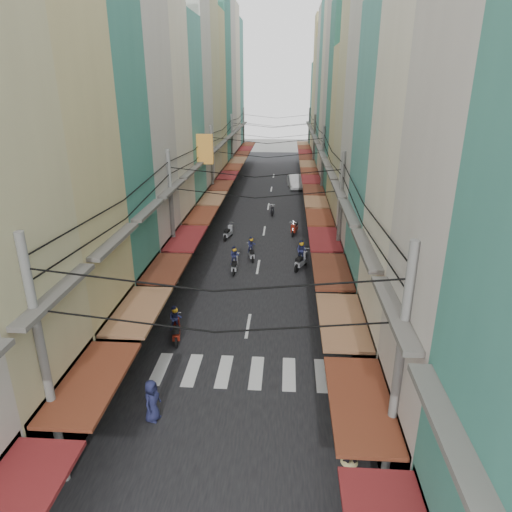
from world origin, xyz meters
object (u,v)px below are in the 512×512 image
at_px(market_umbrella, 392,290).
at_px(traffic_sign, 356,272).
at_px(white_car, 295,188).
at_px(bicycle, 399,342).

relative_size(market_umbrella, traffic_sign, 0.77).
bearing_deg(traffic_sign, market_umbrella, -48.90).
distance_m(white_car, traffic_sign, 31.09).
bearing_deg(market_umbrella, white_car, 97.52).
height_order(bicycle, traffic_sign, traffic_sign).
height_order(bicycle, market_umbrella, market_umbrella).
relative_size(bicycle, traffic_sign, 0.55).
bearing_deg(white_car, bicycle, -88.38).
xyz_separation_m(bicycle, market_umbrella, (-0.27, 1.30, 2.12)).
bearing_deg(white_car, market_umbrella, -88.55).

